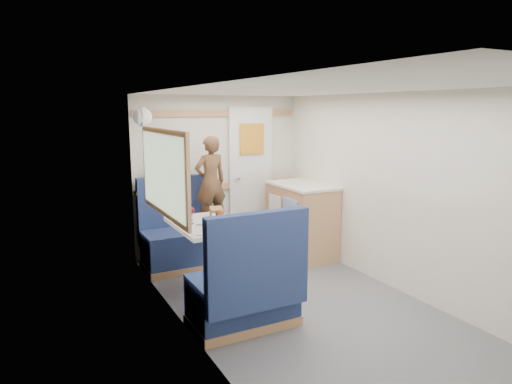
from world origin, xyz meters
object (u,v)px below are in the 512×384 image
dinette_table (208,238)px  orange_fruit (229,223)px  tray (227,224)px  duffel_bag (167,180)px  pepper_grinder (216,218)px  tumbler_mid (190,214)px  galley_counter (301,220)px  bread_loaf (217,213)px  wine_glass (191,211)px  tumbler_left (199,230)px  bench_far (181,242)px  beer_glass (219,216)px  bench_near (246,294)px  person (210,182)px  dome_light (142,117)px  cheese_block (224,227)px  salt_grinder (214,218)px

dinette_table → orange_fruit: bearing=-70.8°
tray → orange_fruit: size_ratio=4.28×
duffel_bag → pepper_grinder: duffel_bag is taller
orange_fruit → tumbler_mid: tumbler_mid is taller
galley_counter → bread_loaf: galley_counter is taller
galley_counter → duffel_bag: (-1.53, 0.57, 0.54)m
wine_glass → tumbler_left: size_ratio=1.70×
bench_far → beer_glass: bench_far is taller
bench_near → person: 1.84m
tray → person: bearing=77.0°
dome_light → cheese_block: size_ratio=1.83×
cheese_block → dome_light: bearing=109.9°
galley_counter → orange_fruit: 1.64m
tumbler_left → bread_loaf: same height
pepper_grinder → bread_loaf: (0.08, 0.18, 0.00)m
salt_grinder → beer_glass: bearing=34.1°
tumbler_mid → beer_glass: size_ratio=1.11×
dome_light → bread_loaf: 1.31m
dome_light → wine_glass: dome_light is taller
bench_far → beer_glass: (0.14, -0.83, 0.47)m
bench_near → wine_glass: (-0.15, 0.92, 0.54)m
galley_counter → wine_glass: size_ratio=5.48×
dinette_table → tumbler_left: bearing=-121.0°
orange_fruit → galley_counter: bearing=32.0°
wine_glass → bread_loaf: 0.36m
bench_near → orange_fruit: 0.75m
tumbler_mid → wine_glass: bearing=-104.8°
wine_glass → salt_grinder: (0.21, -0.07, -0.08)m
duffel_bag → pepper_grinder: bearing=-62.2°
orange_fruit → cheese_block: size_ratio=0.71×
galley_counter → beer_glass: bearing=-158.9°
dome_light → tumbler_mid: dome_light is taller
dome_light → pepper_grinder: (0.48, -0.85, -0.98)m
galley_counter → tray: (-1.33, -0.72, 0.26)m
tray → wine_glass: 0.38m
dome_light → bread_loaf: dome_light is taller
galley_counter → wine_glass: bearing=-162.9°
cheese_block → bread_loaf: (0.14, 0.51, 0.01)m
tumbler_mid → cheese_block: bearing=-74.6°
bench_far → dome_light: bearing=-177.9°
galley_counter → wine_glass: galley_counter is taller
pepper_grinder → orange_fruit: bearing=-87.6°
pepper_grinder → salt_grinder: (-0.03, -0.02, 0.00)m
dinette_table → duffel_bag: bearing=93.4°
beer_glass → salt_grinder: size_ratio=1.15×
dinette_table → tumbler_left: size_ratio=9.29×
pepper_grinder → dome_light: bearing=119.6°
person → bread_loaf: person is taller
bench_far → pepper_grinder: bearing=-83.9°
bench_far → person: (0.36, -0.06, 0.69)m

